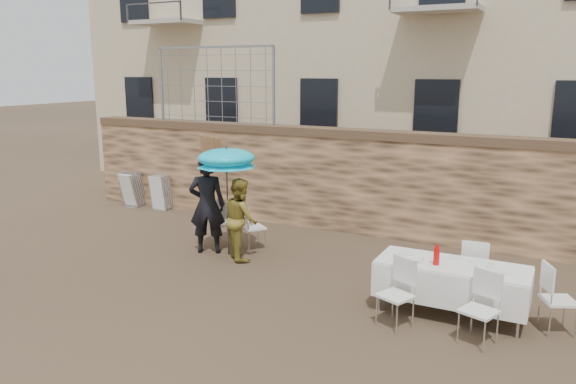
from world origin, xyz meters
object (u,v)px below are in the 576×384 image
at_px(table_chair_front_right, 479,309).
at_px(table_chair_front_left, 395,294).
at_px(woman_dress, 241,219).
at_px(soda_bottle, 437,256).
at_px(chair_stack_right, 165,191).
at_px(banquet_table, 452,267).
at_px(couple_chair_left, 224,222).
at_px(table_chair_back, 475,268).
at_px(chair_stack_left, 138,187).
at_px(umbrella, 226,161).
at_px(table_chair_side, 559,299).
at_px(couple_chair_right, 254,226).
at_px(man_suit, 207,205).

bearing_deg(table_chair_front_right, table_chair_front_left, -160.39).
bearing_deg(woman_dress, table_chair_front_left, -160.20).
height_order(soda_bottle, chair_stack_right, soda_bottle).
bearing_deg(banquet_table, chair_stack_right, 157.82).
distance_m(banquet_table, soda_bottle, 0.30).
relative_size(couple_chair_left, chair_stack_right, 1.04).
xyz_separation_m(woman_dress, couple_chair_left, (-0.75, 0.55, -0.29)).
height_order(table_chair_back, chair_stack_left, table_chair_back).
relative_size(umbrella, chair_stack_left, 2.09).
bearing_deg(table_chair_front_right, chair_stack_left, 176.48).
distance_m(soda_bottle, chair_stack_right, 8.30).
distance_m(woman_dress, chair_stack_right, 4.49).
relative_size(table_chair_side, chair_stack_right, 1.04).
height_order(couple_chair_right, chair_stack_right, couple_chair_right).
xyz_separation_m(couple_chair_left, chair_stack_left, (-3.92, 1.87, -0.02)).
height_order(banquet_table, table_chair_front_left, table_chair_front_left).
bearing_deg(chair_stack_right, table_chair_front_left, -28.63).
height_order(woman_dress, couple_chair_right, woman_dress).
bearing_deg(banquet_table, man_suit, 170.95).
bearing_deg(soda_bottle, banquet_table, 36.87).
relative_size(table_chair_back, chair_stack_right, 1.04).
distance_m(woman_dress, table_chair_front_right, 4.78).
bearing_deg(umbrella, table_chair_front_left, -23.11).
xyz_separation_m(umbrella, table_chair_front_left, (3.77, -1.61, -1.33)).
relative_size(couple_chair_left, table_chair_front_left, 1.00).
height_order(couple_chair_right, table_chair_front_right, same).
height_order(table_chair_front_right, chair_stack_left, table_chair_front_right).
bearing_deg(table_chair_side, table_chair_back, 35.09).
bearing_deg(chair_stack_right, woman_dress, -32.66).
xyz_separation_m(soda_bottle, table_chair_side, (1.60, 0.25, -0.43)).
bearing_deg(couple_chair_right, man_suit, 76.10).
bearing_deg(man_suit, table_chair_front_left, 133.76).
bearing_deg(table_chair_side, couple_chair_left, 54.26).
height_order(umbrella, table_chair_back, umbrella).
xyz_separation_m(banquet_table, table_chair_front_right, (0.50, -0.75, -0.25)).
xyz_separation_m(couple_chair_right, banquet_table, (4.07, -1.31, 0.25)).
bearing_deg(man_suit, couple_chair_right, -168.19).
relative_size(soda_bottle, chair_stack_left, 0.28).
distance_m(table_chair_side, chair_stack_left, 10.55).
relative_size(couple_chair_right, table_chair_side, 1.00).
height_order(banquet_table, chair_stack_left, chair_stack_left).
relative_size(man_suit, table_chair_front_left, 1.97).
distance_m(table_chair_front_left, table_chair_side, 2.17).
distance_m(banquet_table, table_chair_back, 0.86).
relative_size(woman_dress, couple_chair_right, 1.59).
bearing_deg(table_chair_front_right, man_suit, -176.37).
relative_size(soda_bottle, table_chair_back, 0.27).
bearing_deg(table_chair_back, table_chair_side, 145.72).
bearing_deg(soda_bottle, umbrella, 166.39).
height_order(man_suit, couple_chair_left, man_suit).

